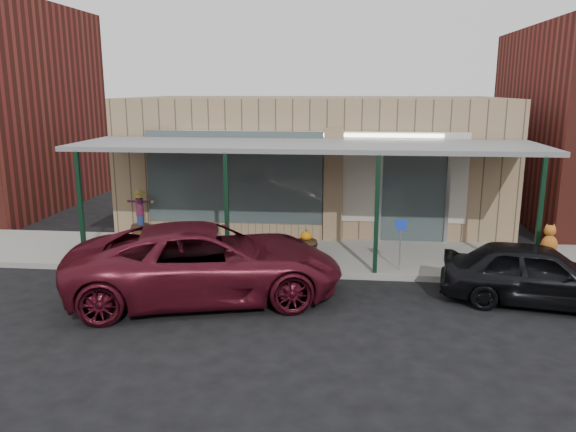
# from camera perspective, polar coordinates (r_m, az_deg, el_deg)

# --- Properties ---
(ground) EXTENTS (120.00, 120.00, 0.00)m
(ground) POSITION_cam_1_polar(r_m,az_deg,el_deg) (11.84, 0.40, -9.46)
(ground) COLOR black
(ground) RESTS_ON ground
(sidewalk) EXTENTS (40.00, 3.20, 0.15)m
(sidewalk) POSITION_cam_1_polar(r_m,az_deg,el_deg) (15.20, 1.71, -4.06)
(sidewalk) COLOR gray
(sidewalk) RESTS_ON ground
(storefront) EXTENTS (12.00, 6.25, 4.20)m
(storefront) POSITION_cam_1_polar(r_m,az_deg,el_deg) (19.24, 2.76, 5.67)
(storefront) COLOR #8B7355
(storefront) RESTS_ON ground
(awning) EXTENTS (12.00, 3.00, 3.04)m
(awning) POSITION_cam_1_polar(r_m,az_deg,el_deg) (14.58, 1.78, 7.00)
(awning) COLOR slate
(awning) RESTS_ON ground
(block_buildings_near) EXTENTS (61.00, 8.00, 8.00)m
(block_buildings_near) POSITION_cam_1_polar(r_m,az_deg,el_deg) (20.14, 8.80, 10.64)
(block_buildings_near) COLOR maroon
(block_buildings_near) RESTS_ON ground
(barrel_scarecrow) EXTENTS (0.88, 0.63, 1.45)m
(barrel_scarecrow) POSITION_cam_1_polar(r_m,az_deg,el_deg) (17.26, -14.76, -0.48)
(barrel_scarecrow) COLOR #43301B
(barrel_scarecrow) RESTS_ON sidewalk
(barrel_pumpkin) EXTENTS (0.78, 0.78, 0.70)m
(barrel_pumpkin) POSITION_cam_1_polar(r_m,az_deg,el_deg) (14.97, 1.86, -3.03)
(barrel_pumpkin) COLOR #43301B
(barrel_pumpkin) RESTS_ON sidewalk
(handicap_sign) EXTENTS (0.26, 0.05, 1.27)m
(handicap_sign) POSITION_cam_1_polar(r_m,az_deg,el_deg) (13.83, 11.36, -2.18)
(handicap_sign) COLOR gray
(handicap_sign) RESTS_ON sidewalk
(parked_sedan) EXTENTS (4.13, 2.26, 1.57)m
(parked_sedan) POSITION_cam_1_polar(r_m,az_deg,el_deg) (13.03, 23.96, -5.37)
(parked_sedan) COLOR black
(parked_sedan) RESTS_ON ground
(car_maroon) EXTENTS (6.37, 4.13, 1.63)m
(car_maroon) POSITION_cam_1_polar(r_m,az_deg,el_deg) (12.33, -8.29, -4.65)
(car_maroon) COLOR #53101E
(car_maroon) RESTS_ON ground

